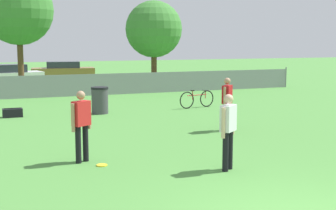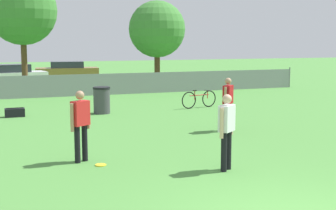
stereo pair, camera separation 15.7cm
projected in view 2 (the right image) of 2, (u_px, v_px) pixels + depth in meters
The scene contains 12 objects.
fence_backline at pixel (77, 85), 23.57m from camera, with size 25.65×0.07×1.21m.
tree_near_pole at pixel (22, 11), 25.46m from camera, with size 3.77×3.77×6.30m.
tree_far_right at pixel (157, 29), 26.40m from camera, with size 3.21×3.21×5.04m.
player_receiver_white at pixel (227, 127), 9.88m from camera, with size 0.47×0.42×1.64m.
player_thrower_red at pixel (228, 100), 14.31m from camera, with size 0.45×0.44×1.64m.
player_defender_red at pixel (80, 121), 10.58m from camera, with size 0.50×0.40×1.64m.
frisbee_disc at pixel (101, 165), 10.39m from camera, with size 0.25×0.25×0.03m.
bicycle_sideline at pixel (199, 99), 19.41m from camera, with size 1.71×0.49×0.75m.
trash_bin at pixel (102, 100), 17.86m from camera, with size 0.66×0.66×1.02m.
gear_bag_sideline at pixel (15, 113), 17.10m from camera, with size 0.69×0.38×0.34m.
parked_car_white at pixel (11, 75), 29.37m from camera, with size 4.51×2.45×1.33m.
parked_car_tan at pixel (67, 70), 34.30m from camera, with size 4.65×2.34×1.30m.
Camera 2 is at (-4.28, -5.54, 2.73)m, focal length 50.00 mm.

